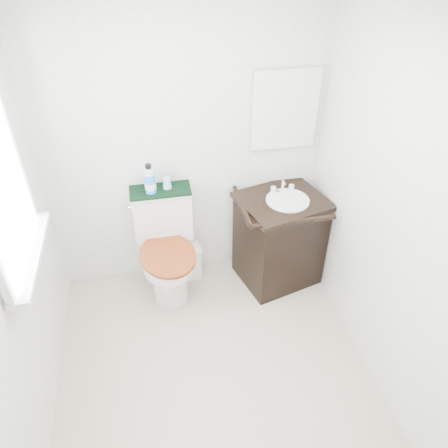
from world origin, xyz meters
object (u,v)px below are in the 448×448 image
object	(u,v)px
trash_bin	(188,262)
vanity	(279,238)
toilet	(167,251)
cup	(167,183)
mouthwash_bottle	(150,180)

from	to	relation	value
trash_bin	vanity	bearing A→B (deg)	-10.93
toilet	vanity	bearing A→B (deg)	-3.56
trash_bin	cup	distance (m)	0.80
toilet	trash_bin	world-z (taller)	toilet
toilet	cup	bearing A→B (deg)	67.88
toilet	mouthwash_bottle	bearing A→B (deg)	124.56
trash_bin	mouthwash_bottle	size ratio (longest dim) A/B	1.34
vanity	mouthwash_bottle	bearing A→B (deg)	171.01
vanity	trash_bin	bearing A→B (deg)	169.07
vanity	cup	size ratio (longest dim) A/B	10.46
trash_bin	cup	world-z (taller)	cup
vanity	trash_bin	world-z (taller)	vanity
mouthwash_bottle	cup	distance (m)	0.15
toilet	trash_bin	size ratio (longest dim) A/B	2.78
mouthwash_bottle	vanity	bearing A→B (deg)	-8.99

